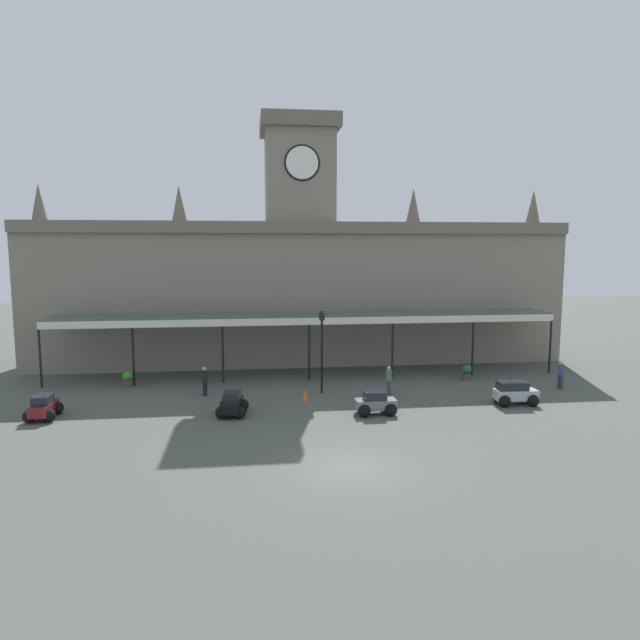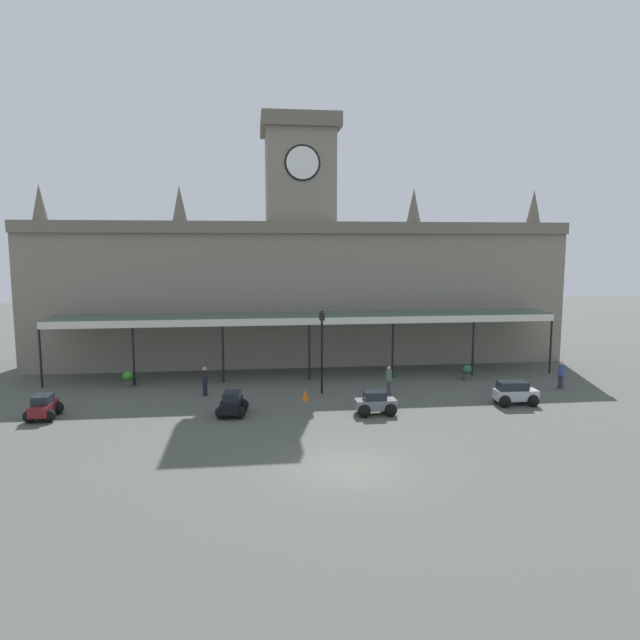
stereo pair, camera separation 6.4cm
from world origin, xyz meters
The scene contains 14 objects.
ground_plane centered at (0.00, 0.00, 0.00)m, with size 140.00×140.00×0.00m, color #4B5048.
station_building centered at (0.00, 21.53, 5.73)m, with size 38.09×6.50×17.55m.
entrance_canopy centered at (0.00, 16.06, 3.91)m, with size 32.61×3.26×4.07m.
car_maroon_sedan centered at (-13.92, 8.23, 0.50)m, with size 1.55×2.07×1.19m.
car_black_sedan centered at (-4.66, 7.68, 0.50)m, with size 1.66×2.13×1.19m.
car_grey_sedan centered at (2.55, 6.90, 0.50)m, with size 2.05×1.52×1.19m.
car_silver_estate centered at (10.38, 7.73, 0.56)m, with size 2.29×1.62×1.27m.
pedestrian_near_entrance centered at (14.70, 10.72, 0.91)m, with size 0.34×0.38×1.67m.
pedestrian_beside_cars centered at (-6.31, 11.67, 0.91)m, with size 0.34×0.38×1.67m.
pedestrian_crossing_forecourt centered at (4.14, 10.58, 0.91)m, with size 0.34×0.37×1.67m.
victorian_lamppost centered at (0.37, 11.39, 3.01)m, with size 0.30×0.30×4.84m.
traffic_cone centered at (-0.73, 9.99, 0.31)m, with size 0.40×0.40×0.62m, color orange.
planter_near_kerb centered at (-11.13, 14.39, 0.49)m, with size 0.60×0.60×0.96m.
planter_forecourt_centre centered at (9.99, 13.63, 0.49)m, with size 0.60×0.60×0.96m.
Camera 2 is at (-3.67, -20.72, 8.45)m, focal length 32.11 mm.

